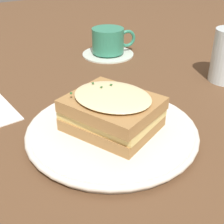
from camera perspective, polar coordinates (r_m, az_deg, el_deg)
ground_plane at (r=0.52m, az=1.61°, el=-3.13°), size 2.40×2.40×0.00m
dinner_plate at (r=0.50m, az=0.00°, el=-3.54°), size 0.27×0.27×0.02m
sandwich at (r=0.48m, az=0.03°, el=0.13°), size 0.17×0.15×0.06m
teacup_with_saucer at (r=0.84m, az=-0.65°, el=12.48°), size 0.14×0.14×0.07m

